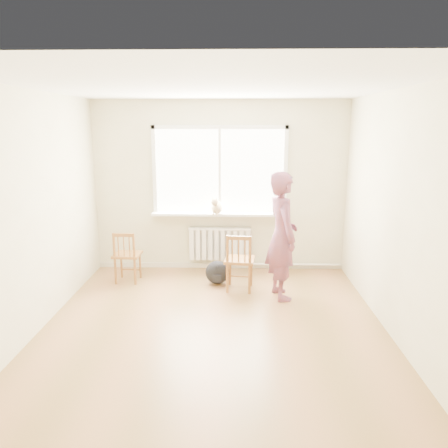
# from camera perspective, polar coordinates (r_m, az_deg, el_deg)

# --- Properties ---
(floor) EXTENTS (4.50, 4.50, 0.00)m
(floor) POSITION_cam_1_polar(r_m,az_deg,el_deg) (5.20, -1.42, -13.62)
(floor) COLOR #9C6940
(floor) RESTS_ON ground
(ceiling) EXTENTS (4.50, 4.50, 0.00)m
(ceiling) POSITION_cam_1_polar(r_m,az_deg,el_deg) (4.67, -1.61, 17.54)
(ceiling) COLOR white
(ceiling) RESTS_ON back_wall
(back_wall) EXTENTS (4.00, 0.01, 2.70)m
(back_wall) POSITION_cam_1_polar(r_m,az_deg,el_deg) (6.97, -0.55, 4.89)
(back_wall) COLOR beige
(back_wall) RESTS_ON ground
(window) EXTENTS (2.12, 0.05, 1.42)m
(window) POSITION_cam_1_polar(r_m,az_deg,el_deg) (6.91, -0.56, 7.42)
(window) COLOR white
(window) RESTS_ON back_wall
(windowsill) EXTENTS (2.15, 0.22, 0.04)m
(windowsill) POSITION_cam_1_polar(r_m,az_deg,el_deg) (6.93, -0.57, 1.32)
(windowsill) COLOR white
(windowsill) RESTS_ON back_wall
(radiator) EXTENTS (1.00, 0.12, 0.55)m
(radiator) POSITION_cam_1_polar(r_m,az_deg,el_deg) (7.06, -0.56, -2.55)
(radiator) COLOR white
(radiator) RESTS_ON back_wall
(heating_pipe) EXTENTS (1.40, 0.04, 0.04)m
(heating_pipe) POSITION_cam_1_polar(r_m,az_deg,el_deg) (7.26, 9.40, -5.25)
(heating_pipe) COLOR silver
(heating_pipe) RESTS_ON back_wall
(baseboard) EXTENTS (4.00, 0.03, 0.08)m
(baseboard) POSITION_cam_1_polar(r_m,az_deg,el_deg) (7.25, -0.53, -5.43)
(baseboard) COLOR beige
(baseboard) RESTS_ON ground
(chair_left) EXTENTS (0.40, 0.39, 0.78)m
(chair_left) POSITION_cam_1_polar(r_m,az_deg,el_deg) (6.68, -12.61, -4.20)
(chair_left) COLOR #985F2C
(chair_left) RESTS_ON floor
(chair_right) EXTENTS (0.45, 0.43, 0.83)m
(chair_right) POSITION_cam_1_polar(r_m,az_deg,el_deg) (6.19, 2.01, -5.01)
(chair_right) COLOR #985F2C
(chair_right) RESTS_ON floor
(person) EXTENTS (0.55, 0.71, 1.72)m
(person) POSITION_cam_1_polar(r_m,az_deg,el_deg) (5.89, 7.58, -1.55)
(person) COLOR #C3416E
(person) RESTS_ON floor
(cat) EXTENTS (0.24, 0.42, 0.29)m
(cat) POSITION_cam_1_polar(r_m,az_deg,el_deg) (6.82, -0.96, 2.29)
(cat) COLOR beige
(cat) RESTS_ON windowsill
(backpack) EXTENTS (0.41, 0.35, 0.35)m
(backpack) POSITION_cam_1_polar(r_m,az_deg,el_deg) (6.51, -0.88, -6.34)
(backpack) COLOR black
(backpack) RESTS_ON floor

